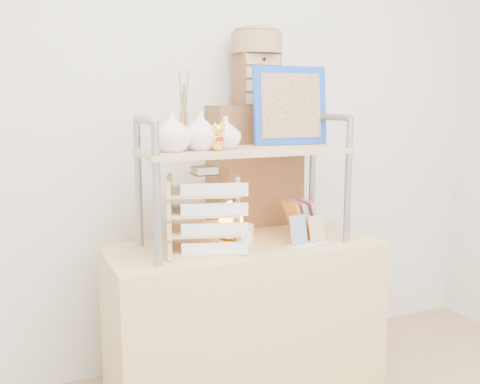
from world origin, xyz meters
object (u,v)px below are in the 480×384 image
Objects in this scene: desk at (245,324)px; cabinet at (254,236)px; salt_lamp at (231,221)px; letter_tray at (205,217)px.

cabinet reaches higher than desk.
cabinet is 0.43m from salt_lamp.
letter_tray reaches higher than salt_lamp.
salt_lamp is (-0.26, -0.30, 0.17)m from cabinet.
desk is 0.55m from letter_tray.
desk is 0.52m from cabinet.
desk is at bearing -63.38° from salt_lamp.
letter_tray is (-0.19, -0.02, 0.52)m from desk.
salt_lamp reaches higher than desk.
cabinet is 0.60m from letter_tray.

